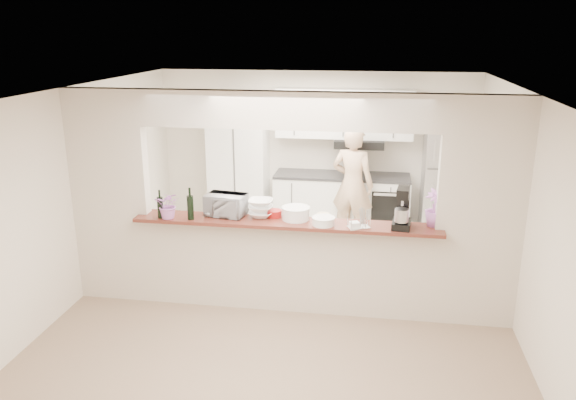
% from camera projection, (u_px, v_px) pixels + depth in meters
% --- Properties ---
extents(floor, '(6.00, 6.00, 0.00)m').
position_uv_depth(floor, '(286.00, 308.00, 6.53)').
color(floor, gray).
rests_on(floor, ground).
extents(tile_overlay, '(5.00, 2.90, 0.01)m').
position_uv_depth(tile_overlay, '(304.00, 257.00, 8.00)').
color(tile_overlay, beige).
rests_on(tile_overlay, floor).
extents(partition, '(5.00, 0.15, 2.50)m').
position_uv_depth(partition, '(286.00, 186.00, 6.10)').
color(partition, beige).
rests_on(partition, floor).
extents(bar_counter, '(3.40, 0.38, 1.09)m').
position_uv_depth(bar_counter, '(286.00, 263.00, 6.36)').
color(bar_counter, beige).
rests_on(bar_counter, floor).
extents(kitchen_cabinets, '(3.15, 0.62, 2.25)m').
position_uv_depth(kitchen_cabinets, '(302.00, 171.00, 8.85)').
color(kitchen_cabinets, white).
rests_on(kitchen_cabinets, floor).
extents(refrigerator, '(0.75, 0.70, 1.70)m').
position_uv_depth(refrigerator, '(448.00, 185.00, 8.48)').
color(refrigerator, '#B6B6BB').
rests_on(refrigerator, floor).
extents(flower_left, '(0.30, 0.27, 0.31)m').
position_uv_depth(flower_left, '(169.00, 205.00, 6.22)').
color(flower_left, '#C4679D').
rests_on(flower_left, bar_counter).
extents(wine_bottle_a, '(0.07, 0.07, 0.36)m').
position_uv_depth(wine_bottle_a, '(190.00, 207.00, 6.19)').
color(wine_bottle_a, black).
rests_on(wine_bottle_a, bar_counter).
extents(wine_bottle_b, '(0.06, 0.06, 0.32)m').
position_uv_depth(wine_bottle_b, '(160.00, 207.00, 6.24)').
color(wine_bottle_b, black).
rests_on(wine_bottle_b, bar_counter).
extents(toaster_oven, '(0.48, 0.36, 0.24)m').
position_uv_depth(toaster_oven, '(226.00, 205.00, 6.33)').
color(toaster_oven, '#A5A4A9').
rests_on(toaster_oven, bar_counter).
extents(serving_bowls, '(0.29, 0.29, 0.20)m').
position_uv_depth(serving_bowls, '(261.00, 208.00, 6.28)').
color(serving_bowls, white).
rests_on(serving_bowls, bar_counter).
extents(plate_stack_a, '(0.31, 0.31, 0.14)m').
position_uv_depth(plate_stack_a, '(296.00, 213.00, 6.21)').
color(plate_stack_a, white).
rests_on(plate_stack_a, bar_counter).
extents(plate_stack_b, '(0.25, 0.25, 0.09)m').
position_uv_depth(plate_stack_b, '(323.00, 221.00, 6.04)').
color(plate_stack_b, white).
rests_on(plate_stack_b, bar_counter).
extents(red_bowl, '(0.17, 0.17, 0.08)m').
position_uv_depth(red_bowl, '(274.00, 213.00, 6.30)').
color(red_bowl, maroon).
rests_on(red_bowl, bar_counter).
extents(tan_bowl, '(0.14, 0.14, 0.07)m').
position_uv_depth(tan_bowl, '(323.00, 216.00, 6.22)').
color(tan_bowl, '#CAB68E').
rests_on(tan_bowl, bar_counter).
extents(utensil_caddy, '(0.26, 0.21, 0.22)m').
position_uv_depth(utensil_caddy, '(359.00, 220.00, 5.93)').
color(utensil_caddy, silver).
rests_on(utensil_caddy, bar_counter).
extents(stand_mixer, '(0.22, 0.32, 0.44)m').
position_uv_depth(stand_mixer, '(402.00, 209.00, 5.93)').
color(stand_mixer, black).
rests_on(stand_mixer, bar_counter).
extents(flower_right, '(0.29, 0.29, 0.41)m').
position_uv_depth(flower_right, '(435.00, 208.00, 5.96)').
color(flower_right, '#BA66BE').
rests_on(flower_right, bar_counter).
extents(person, '(0.74, 0.60, 1.76)m').
position_uv_depth(person, '(352.00, 185.00, 8.35)').
color(person, tan).
rests_on(person, floor).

